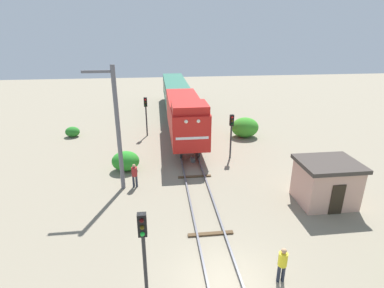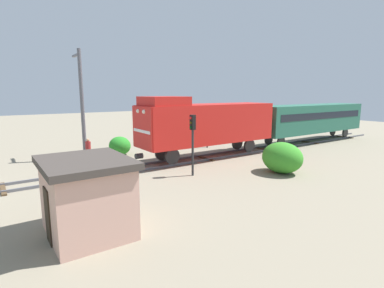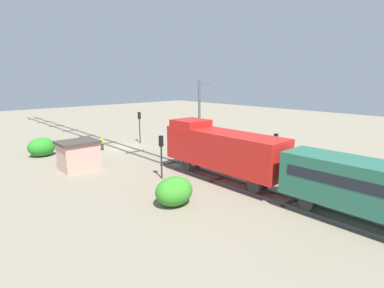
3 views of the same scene
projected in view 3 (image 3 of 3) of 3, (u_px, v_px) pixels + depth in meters
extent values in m
plane|color=gray|center=(121.00, 147.00, 37.29)|extent=(118.83, 118.83, 0.00)
cube|color=#595960|center=(126.00, 146.00, 37.74)|extent=(0.10, 79.22, 0.16)
cube|color=#595960|center=(116.00, 148.00, 36.80)|extent=(0.10, 79.22, 0.16)
cube|color=#4C3823|center=(35.00, 119.00, 63.47)|extent=(2.40, 0.24, 0.09)
cube|color=#4C3823|center=(45.00, 122.00, 58.71)|extent=(2.40, 0.24, 0.09)
cube|color=#4C3823|center=(57.00, 126.00, 53.94)|extent=(2.40, 0.24, 0.09)
cube|color=#4C3823|center=(70.00, 131.00, 49.18)|extent=(2.40, 0.24, 0.09)
cube|color=#4C3823|center=(87.00, 136.00, 44.42)|extent=(2.40, 0.24, 0.09)
cube|color=#4C3823|center=(108.00, 143.00, 39.66)|extent=(2.40, 0.24, 0.09)
cube|color=#4C3823|center=(135.00, 152.00, 34.90)|extent=(2.40, 0.24, 0.09)
cube|color=#4C3823|center=(170.00, 163.00, 30.13)|extent=(2.40, 0.24, 0.09)
cube|color=#4C3823|center=(219.00, 179.00, 25.37)|extent=(2.40, 0.24, 0.09)
cube|color=#4C3823|center=(289.00, 202.00, 20.61)|extent=(2.40, 0.24, 0.09)
cube|color=red|center=(223.00, 149.00, 24.51)|extent=(2.90, 11.00, 2.90)
cube|color=red|center=(191.00, 123.00, 26.95)|extent=(2.75, 2.80, 0.60)
cube|color=red|center=(179.00, 139.00, 28.52)|extent=(2.84, 0.10, 2.84)
cube|color=white|center=(179.00, 141.00, 28.59)|extent=(2.46, 0.06, 0.20)
sphere|color=white|center=(182.00, 127.00, 28.61)|extent=(0.28, 0.28, 0.28)
sphere|color=white|center=(175.00, 128.00, 28.02)|extent=(0.28, 0.28, 0.28)
cylinder|color=#262628|center=(177.00, 157.00, 29.13)|extent=(0.36, 0.50, 0.36)
cylinder|color=#262628|center=(198.00, 162.00, 28.08)|extent=(0.18, 1.10, 1.10)
cylinder|color=#262628|center=(186.00, 165.00, 27.13)|extent=(0.18, 1.10, 1.10)
cylinder|color=#262628|center=(265.00, 181.00, 22.74)|extent=(0.18, 1.10, 1.10)
cylinder|color=#262628|center=(254.00, 186.00, 21.79)|extent=(0.18, 1.10, 1.10)
cylinder|color=#262628|center=(316.00, 197.00, 19.87)|extent=(0.16, 0.96, 0.96)
cylinder|color=#262628|center=(305.00, 203.00, 18.92)|extent=(0.16, 0.96, 0.96)
cylinder|color=#262628|center=(140.00, 128.00, 39.36)|extent=(0.14, 0.14, 4.13)
cube|color=black|center=(139.00, 115.00, 39.01)|extent=(0.32, 0.24, 0.90)
sphere|color=#390606|center=(139.00, 113.00, 39.06)|extent=(0.16, 0.16, 0.16)
sphere|color=#3C3306|center=(139.00, 115.00, 39.11)|extent=(0.16, 0.16, 0.16)
sphere|color=green|center=(139.00, 118.00, 39.17)|extent=(0.16, 0.16, 0.16)
cylinder|color=#262628|center=(161.00, 157.00, 25.23)|extent=(0.14, 0.14, 3.72)
cube|color=black|center=(161.00, 141.00, 24.93)|extent=(0.32, 0.24, 0.90)
sphere|color=red|center=(160.00, 138.00, 24.98)|extent=(0.16, 0.16, 0.16)
sphere|color=#3C3306|center=(160.00, 141.00, 25.04)|extent=(0.16, 0.16, 0.16)
sphere|color=black|center=(160.00, 144.00, 25.10)|extent=(0.16, 0.16, 0.16)
cylinder|color=#262628|center=(275.00, 157.00, 25.13)|extent=(0.14, 0.14, 3.91)
cube|color=black|center=(276.00, 139.00, 24.81)|extent=(0.32, 0.24, 0.90)
sphere|color=red|center=(275.00, 136.00, 24.86)|extent=(0.16, 0.16, 0.16)
sphere|color=#3C3306|center=(274.00, 139.00, 24.92)|extent=(0.16, 0.16, 0.16)
sphere|color=black|center=(274.00, 142.00, 24.98)|extent=(0.16, 0.16, 0.16)
cylinder|color=#262B38|center=(103.00, 147.00, 35.76)|extent=(0.15, 0.15, 0.85)
cylinder|color=#262B38|center=(101.00, 147.00, 35.63)|extent=(0.15, 0.15, 0.85)
cylinder|color=yellow|center=(102.00, 141.00, 35.54)|extent=(0.38, 0.38, 0.62)
sphere|color=tan|center=(102.00, 137.00, 35.44)|extent=(0.23, 0.23, 0.23)
cylinder|color=#262B38|center=(195.00, 151.00, 33.58)|extent=(0.15, 0.15, 0.85)
cylinder|color=#262B38|center=(194.00, 151.00, 33.45)|extent=(0.15, 0.15, 0.85)
cylinder|color=maroon|center=(194.00, 145.00, 33.36)|extent=(0.38, 0.38, 0.62)
sphere|color=tan|center=(194.00, 141.00, 33.27)|extent=(0.23, 0.23, 0.23)
cylinder|color=#595960|center=(199.00, 118.00, 33.29)|extent=(0.28, 0.28, 8.16)
cube|color=#595960|center=(205.00, 84.00, 33.10)|extent=(1.80, 0.16, 0.16)
cube|color=#D19E8C|center=(79.00, 156.00, 28.03)|extent=(3.20, 2.60, 2.50)
cube|color=#3F3833|center=(78.00, 142.00, 27.73)|extent=(3.50, 2.90, 0.24)
cube|color=#2D2319|center=(74.00, 157.00, 29.04)|extent=(0.80, 0.06, 1.90)
ellipsoid|color=#358A26|center=(174.00, 191.00, 20.04)|extent=(2.69, 2.20, 1.96)
ellipsoid|color=#2A8726|center=(42.00, 147.00, 32.82)|extent=(2.84, 2.33, 2.07)
ellipsoid|color=#267726|center=(320.00, 159.00, 29.91)|extent=(1.40, 1.14, 1.02)
ellipsoid|color=#288726|center=(217.00, 151.00, 32.02)|extent=(2.06, 1.69, 1.50)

